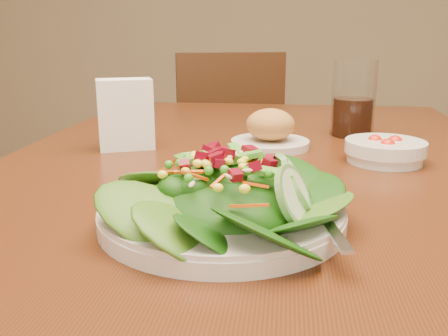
# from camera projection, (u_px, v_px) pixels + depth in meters

# --- Properties ---
(dining_table) EXTENTS (0.90, 1.40, 0.75)m
(dining_table) POSITION_uv_depth(u_px,v_px,m) (259.00, 223.00, 0.84)
(dining_table) COLOR #452210
(dining_table) RESTS_ON ground_plane
(chair_far) EXTENTS (0.51, 0.51, 0.89)m
(chair_far) POSITION_uv_depth(u_px,v_px,m) (225.00, 159.00, 1.97)
(chair_far) COLOR #321E0F
(chair_far) RESTS_ON ground_plane
(salad_plate) EXTENTS (0.28, 0.28, 0.08)m
(salad_plate) POSITION_uv_depth(u_px,v_px,m) (230.00, 199.00, 0.56)
(salad_plate) COLOR silver
(salad_plate) RESTS_ON dining_table
(bread_plate) EXTENTS (0.15, 0.15, 0.07)m
(bread_plate) POSITION_uv_depth(u_px,v_px,m) (270.00, 132.00, 0.93)
(bread_plate) COLOR silver
(bread_plate) RESTS_ON dining_table
(tomato_bowl) EXTENTS (0.13, 0.13, 0.04)m
(tomato_bowl) POSITION_uv_depth(u_px,v_px,m) (385.00, 151.00, 0.83)
(tomato_bowl) COLOR silver
(tomato_bowl) RESTS_ON dining_table
(drinking_glass) EXTENTS (0.09, 0.09, 0.16)m
(drinking_glass) POSITION_uv_depth(u_px,v_px,m) (353.00, 104.00, 1.03)
(drinking_glass) COLOR silver
(drinking_glass) RESTS_ON dining_table
(napkin_holder) EXTENTS (0.11, 0.09, 0.13)m
(napkin_holder) POSITION_uv_depth(u_px,v_px,m) (125.00, 112.00, 0.91)
(napkin_holder) COLOR white
(napkin_holder) RESTS_ON dining_table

